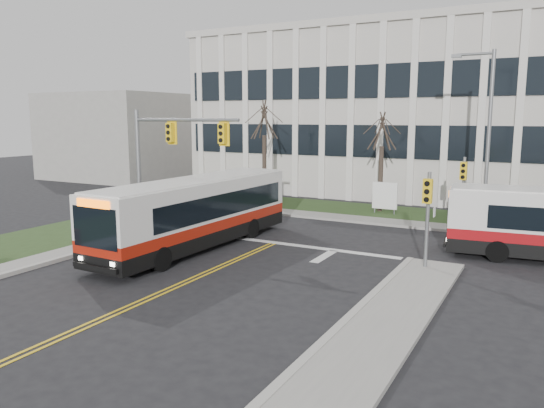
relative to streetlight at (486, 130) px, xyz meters
The scene contains 13 objects.
ground 18.81m from the streetlight, 116.37° to the right, with size 120.00×120.00×0.00m, color black.
sidewalk_cross 6.04m from the streetlight, 161.74° to the right, with size 44.00×1.60×0.14m, color #9E9B93.
building_lawn 6.23m from the streetlight, 149.29° to the left, with size 44.00×5.00×0.12m, color #2B421C.
office_building 14.15m from the streetlight, 102.38° to the left, with size 40.00×16.00×12.00m, color #B5B1A7.
building_annex 35.43m from the streetlight, 163.93° to the left, with size 12.00×12.00×8.00m, color #9E9B93.
mast_arm_signal 16.39m from the streetlight, 146.49° to the right, with size 6.11×0.38×6.20m.
signal_pole_near 9.72m from the streetlight, 95.10° to the right, with size 0.34×0.39×3.80m.
signal_pole_far 2.93m from the streetlight, 136.05° to the right, with size 0.34×0.39×3.80m.
streetlight is the anchor object (origin of this frame).
directory_sign 6.96m from the streetlight, 166.77° to the left, with size 1.50×0.12×2.00m.
tree_left 14.15m from the streetlight, behind, with size 1.80×1.80×7.70m.
tree_mid 6.36m from the streetlight, 161.65° to the left, with size 1.80×1.80×6.82m.
bus_main 15.43m from the streetlight, 135.65° to the right, with size 2.48×11.47×3.06m, color silver, non-canonical shape.
Camera 1 is at (11.33, -13.22, 5.84)m, focal length 35.00 mm.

